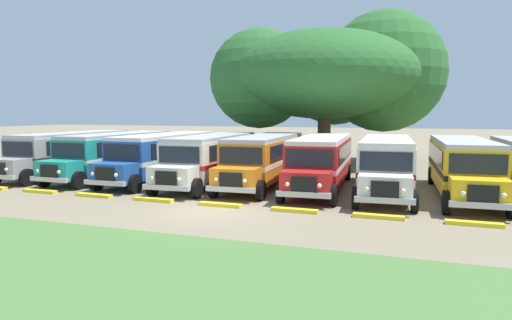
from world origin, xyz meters
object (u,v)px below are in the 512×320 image
object	(u,v)px
parked_bus_slot_0	(70,151)
broad_shade_tree	(332,75)
parked_bus_slot_5	(322,159)
parked_bus_slot_6	(386,162)
parked_bus_slot_4	(265,157)
parked_bus_slot_1	(116,152)
parked_bus_slot_7	(462,164)
parked_bus_slot_2	(163,154)
parked_bus_slot_3	(212,156)

from	to	relation	value
parked_bus_slot_0	broad_shade_tree	size ratio (longest dim) A/B	0.59
parked_bus_slot_5	broad_shade_tree	xyz separation A→B (m)	(-1.73, 12.77, 5.62)
parked_bus_slot_6	parked_bus_slot_5	bearing A→B (deg)	-95.37
parked_bus_slot_4	parked_bus_slot_6	distance (m)	6.84
parked_bus_slot_1	parked_bus_slot_7	distance (m)	20.60
broad_shade_tree	parked_bus_slot_7	bearing A→B (deg)	-55.06
parked_bus_slot_2	parked_bus_slot_5	bearing A→B (deg)	89.97
parked_bus_slot_1	parked_bus_slot_2	distance (m)	3.50
parked_bus_slot_5	parked_bus_slot_0	bearing A→B (deg)	-92.65
parked_bus_slot_1	parked_bus_slot_3	bearing A→B (deg)	87.86
parked_bus_slot_5	broad_shade_tree	distance (m)	14.06
parked_bus_slot_2	parked_bus_slot_3	world-z (taller)	same
broad_shade_tree	parked_bus_slot_4	bearing A→B (deg)	-97.45
parked_bus_slot_4	parked_bus_slot_6	size ratio (longest dim) A/B	1.00
parked_bus_slot_7	parked_bus_slot_5	bearing A→B (deg)	-91.60
parked_bus_slot_5	broad_shade_tree	size ratio (longest dim) A/B	0.60
parked_bus_slot_0	parked_bus_slot_2	distance (m)	7.12
parked_bus_slot_6	parked_bus_slot_7	distance (m)	3.68
parked_bus_slot_1	parked_bus_slot_7	world-z (taller)	same
parked_bus_slot_4	broad_shade_tree	world-z (taller)	broad_shade_tree
parked_bus_slot_4	parked_bus_slot_5	distance (m)	3.38
parked_bus_slot_2	broad_shade_tree	bearing A→B (deg)	146.71
parked_bus_slot_0	parked_bus_slot_5	xyz separation A→B (m)	(17.09, 0.28, 0.00)
parked_bus_slot_0	parked_bus_slot_3	bearing A→B (deg)	88.20
parked_bus_slot_1	broad_shade_tree	bearing A→B (deg)	137.55
parked_bus_slot_4	broad_shade_tree	bearing A→B (deg)	170.05
parked_bus_slot_1	parked_bus_slot_6	bearing A→B (deg)	89.82
parked_bus_slot_1	parked_bus_slot_2	size ratio (longest dim) A/B	1.00
parked_bus_slot_5	parked_bus_slot_6	size ratio (longest dim) A/B	1.00
parked_bus_slot_4	parked_bus_slot_5	xyz separation A→B (m)	(3.38, -0.18, 0.00)
parked_bus_slot_4	parked_bus_slot_6	xyz separation A→B (m)	(6.84, -0.32, 0.00)
parked_bus_slot_2	broad_shade_tree	size ratio (longest dim) A/B	0.59
parked_bus_slot_5	parked_bus_slot_6	bearing A→B (deg)	84.03
parked_bus_slot_3	parked_bus_slot_7	bearing A→B (deg)	88.88
parked_bus_slot_4	parked_bus_slot_6	world-z (taller)	same
parked_bus_slot_5	parked_bus_slot_3	bearing A→B (deg)	-90.18
parked_bus_slot_0	parked_bus_slot_6	size ratio (longest dim) A/B	1.00
parked_bus_slot_0	parked_bus_slot_1	world-z (taller)	same
parked_bus_slot_4	parked_bus_slot_7	world-z (taller)	same
parked_bus_slot_0	parked_bus_slot_3	distance (m)	10.57
parked_bus_slot_7	parked_bus_slot_0	bearing A→B (deg)	-91.42
parked_bus_slot_5	parked_bus_slot_6	xyz separation A→B (m)	(3.46, -0.14, 0.00)
parked_bus_slot_5	parked_bus_slot_7	bearing A→B (deg)	87.10
parked_bus_slot_3	parked_bus_slot_4	xyz separation A→B (m)	(3.14, 0.57, 0.00)
parked_bus_slot_5	parked_bus_slot_4	bearing A→B (deg)	-96.66
parked_bus_slot_6	parked_bus_slot_7	world-z (taller)	same
parked_bus_slot_3	broad_shade_tree	world-z (taller)	broad_shade_tree
parked_bus_slot_2	parked_bus_slot_5	xyz separation A→B (m)	(9.97, 0.12, 0.00)
parked_bus_slot_2	parked_bus_slot_1	bearing A→B (deg)	-90.16
broad_shade_tree	parked_bus_slot_6	bearing A→B (deg)	-68.11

